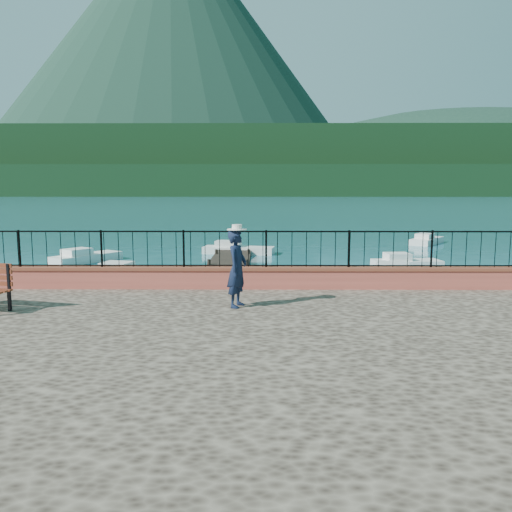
{
  "coord_description": "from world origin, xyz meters",
  "views": [
    {
      "loc": [
        -0.46,
        -9.48,
        3.82
      ],
      "look_at": [
        -0.56,
        2.0,
        2.3
      ],
      "focal_mm": 35.0,
      "sensor_mm": 36.0,
      "label": 1
    }
  ],
  "objects_px": {
    "boat_0": "(128,271)",
    "boat_5": "(427,238)",
    "boat_3": "(86,255)",
    "boat_4": "(239,247)",
    "person": "(237,269)",
    "boat_2": "(407,260)",
    "boat_1": "(407,272)"
  },
  "relations": [
    {
      "from": "boat_0",
      "to": "boat_5",
      "type": "relative_size",
      "value": 0.9
    },
    {
      "from": "boat_3",
      "to": "boat_0",
      "type": "bearing_deg",
      "value": -112.07
    },
    {
      "from": "boat_4",
      "to": "boat_5",
      "type": "xyz_separation_m",
      "value": [
        13.24,
        5.66,
        0.0
      ]
    },
    {
      "from": "person",
      "to": "boat_2",
      "type": "bearing_deg",
      "value": -12.69
    },
    {
      "from": "boat_3",
      "to": "boat_5",
      "type": "relative_size",
      "value": 1.01
    },
    {
      "from": "boat_1",
      "to": "boat_5",
      "type": "relative_size",
      "value": 1.01
    },
    {
      "from": "person",
      "to": "boat_0",
      "type": "relative_size",
      "value": 0.51
    },
    {
      "from": "person",
      "to": "boat_1",
      "type": "distance_m",
      "value": 11.94
    },
    {
      "from": "person",
      "to": "boat_3",
      "type": "height_order",
      "value": "person"
    },
    {
      "from": "boat_3",
      "to": "boat_4",
      "type": "relative_size",
      "value": 0.9
    },
    {
      "from": "boat_0",
      "to": "person",
      "type": "bearing_deg",
      "value": -49.55
    },
    {
      "from": "boat_0",
      "to": "boat_5",
      "type": "xyz_separation_m",
      "value": [
        17.54,
        14.71,
        0.0
      ]
    },
    {
      "from": "boat_3",
      "to": "boat_4",
      "type": "distance_m",
      "value": 8.74
    },
    {
      "from": "person",
      "to": "boat_2",
      "type": "height_order",
      "value": "person"
    },
    {
      "from": "boat_5",
      "to": "boat_3",
      "type": "bearing_deg",
      "value": 149.25
    },
    {
      "from": "person",
      "to": "boat_1",
      "type": "bearing_deg",
      "value": -16.86
    },
    {
      "from": "boat_1",
      "to": "boat_4",
      "type": "bearing_deg",
      "value": 146.74
    },
    {
      "from": "boat_2",
      "to": "boat_3",
      "type": "bearing_deg",
      "value": 167.07
    },
    {
      "from": "boat_3",
      "to": "boat_2",
      "type": "bearing_deg",
      "value": -63.27
    },
    {
      "from": "boat_2",
      "to": "boat_4",
      "type": "bearing_deg",
      "value": 140.56
    },
    {
      "from": "person",
      "to": "boat_2",
      "type": "xyz_separation_m",
      "value": [
        7.7,
        13.15,
        -1.67
      ]
    },
    {
      "from": "boat_4",
      "to": "boat_5",
      "type": "bearing_deg",
      "value": 32.83
    },
    {
      "from": "boat_0",
      "to": "boat_4",
      "type": "xyz_separation_m",
      "value": [
        4.31,
        9.05,
        0.0
      ]
    },
    {
      "from": "person",
      "to": "boat_3",
      "type": "bearing_deg",
      "value": 47.5
    },
    {
      "from": "boat_1",
      "to": "boat_2",
      "type": "distance_m",
      "value": 3.55
    },
    {
      "from": "boat_3",
      "to": "boat_4",
      "type": "height_order",
      "value": "same"
    },
    {
      "from": "boat_3",
      "to": "boat_4",
      "type": "xyz_separation_m",
      "value": [
        7.98,
        3.56,
        0.0
      ]
    },
    {
      "from": "boat_4",
      "to": "boat_0",
      "type": "bearing_deg",
      "value": -105.76
    },
    {
      "from": "boat_1",
      "to": "boat_3",
      "type": "distance_m",
      "value": 16.43
    },
    {
      "from": "boat_2",
      "to": "boat_5",
      "type": "distance_m",
      "value": 12.32
    },
    {
      "from": "boat_0",
      "to": "boat_3",
      "type": "relative_size",
      "value": 0.9
    },
    {
      "from": "person",
      "to": "boat_2",
      "type": "distance_m",
      "value": 15.32
    }
  ]
}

